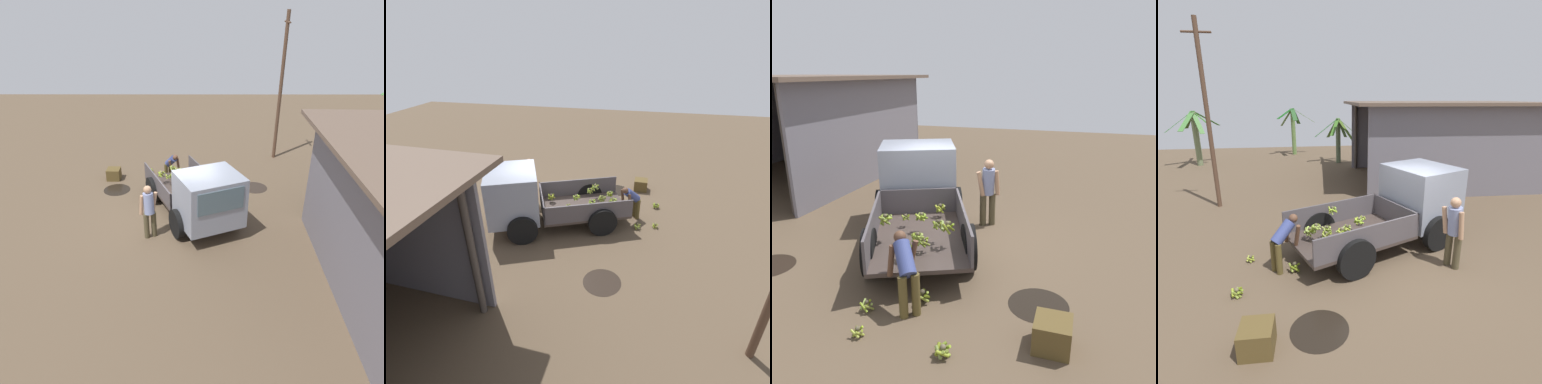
% 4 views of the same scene
% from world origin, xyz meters
% --- Properties ---
extents(ground, '(36.00, 36.00, 0.00)m').
position_xyz_m(ground, '(0.00, 0.00, 0.00)').
color(ground, brown).
extents(mud_patch_0, '(1.02, 1.02, 0.01)m').
position_xyz_m(mud_patch_0, '(-2.04, -2.39, 0.00)').
color(mud_patch_0, black).
rests_on(mud_patch_0, ground).
extents(cargo_truck, '(4.82, 3.43, 2.01)m').
position_xyz_m(cargo_truck, '(0.54, 0.85, 1.07)').
color(cargo_truck, '#3C312C').
rests_on(cargo_truck, ground).
extents(warehouse_shed, '(8.56, 6.83, 3.62)m').
position_xyz_m(warehouse_shed, '(4.43, 6.88, 2.59)').
color(warehouse_shed, slate).
rests_on(warehouse_shed, ground).
extents(banana_palm_3, '(2.11, 2.47, 2.49)m').
position_xyz_m(banana_palm_3, '(9.49, 10.26, 1.32)').
color(banana_palm_3, '#658855').
rests_on(banana_palm_3, ground).
extents(person_foreground_visitor, '(0.49, 0.58, 1.72)m').
position_xyz_m(person_foreground_visitor, '(1.08, -0.78, 0.95)').
color(person_foreground_visitor, '#4C432C').
rests_on(person_foreground_visitor, ground).
extents(person_worker_loading, '(0.75, 0.69, 1.26)m').
position_xyz_m(person_worker_loading, '(-2.76, -0.33, 0.74)').
color(person_worker_loading, brown).
rests_on(person_worker_loading, ground).
extents(banana_bunch_on_ground_0, '(0.27, 0.25, 0.20)m').
position_xyz_m(banana_bunch_on_ground_0, '(-3.63, -1.26, 0.11)').
color(banana_bunch_on_ground_0, brown).
rests_on(banana_bunch_on_ground_0, ground).
extents(banana_bunch_on_ground_1, '(0.24, 0.24, 0.20)m').
position_xyz_m(banana_bunch_on_ground_1, '(-3.01, 0.27, 0.12)').
color(banana_bunch_on_ground_1, '#403A2A').
rests_on(banana_bunch_on_ground_1, ground).
extents(banana_bunch_on_ground_2, '(0.21, 0.20, 0.17)m').
position_xyz_m(banana_bunch_on_ground_2, '(-3.59, 0.07, 0.09)').
color(banana_bunch_on_ground_2, brown).
rests_on(banana_bunch_on_ground_2, ground).
extents(banana_bunch_on_ground_3, '(0.28, 0.28, 0.25)m').
position_xyz_m(banana_bunch_on_ground_3, '(-2.53, -0.51, 0.14)').
color(banana_bunch_on_ground_3, '#463F2E').
rests_on(banana_bunch_on_ground_3, ground).
extents(wooden_crate_0, '(0.53, 0.53, 0.45)m').
position_xyz_m(wooden_crate_0, '(-3.02, -2.67, 0.23)').
color(wooden_crate_0, brown).
rests_on(wooden_crate_0, ground).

